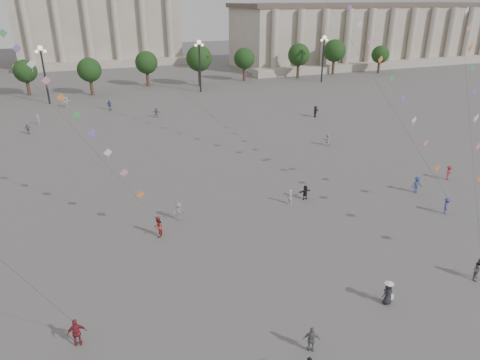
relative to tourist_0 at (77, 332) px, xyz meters
name	(u,v)px	position (x,y,z in m)	size (l,w,h in m)	color
ground	(299,319)	(12.93, -2.88, -0.91)	(360.00, 360.00, 0.00)	#5C5956
hall_east	(367,34)	(87.93, 91.01, 7.51)	(84.00, 26.22, 17.20)	gray
hall_central	(96,13)	(12.93, 126.34, 13.32)	(48.30, 34.30, 35.50)	gray
tree_row	(122,65)	(12.93, 75.12, 4.48)	(137.12, 5.12, 8.00)	#392B1C
lamp_post_mid_west	(43,64)	(-2.07, 67.12, 6.44)	(2.00, 0.90, 10.65)	#262628
lamp_post_mid_east	(199,56)	(27.93, 67.12, 6.44)	(2.00, 0.90, 10.65)	#262628
lamp_post_far_east	(324,50)	(57.93, 67.12, 6.44)	(2.00, 0.90, 10.65)	#262628
person_crowd_0	(109,105)	(8.01, 57.65, -0.02)	(1.05, 0.44, 1.79)	#38447F
person_crowd_3	(305,192)	(22.00, 12.24, -0.17)	(1.38, 0.44, 1.49)	black
person_crowd_4	(67,102)	(1.00, 62.70, 0.02)	(1.74, 0.55, 1.87)	white
person_crowd_6	(179,211)	(9.23, 12.69, -0.05)	(1.11, 0.64, 1.72)	slate
person_crowd_7	(328,140)	(33.34, 25.91, -0.13)	(1.45, 0.46, 1.56)	beige
person_crowd_8	(449,173)	(39.23, 10.70, -0.10)	(1.05, 0.60, 1.63)	maroon
person_crowd_9	(315,111)	(39.73, 39.69, 0.03)	(1.76, 0.56, 1.89)	black
person_crowd_10	(38,120)	(-3.50, 51.79, -0.07)	(0.61, 0.40, 1.68)	#B9B8B5
person_crowd_12	(156,113)	(14.79, 49.64, -0.15)	(1.41, 0.45, 1.52)	slate
person_crowd_13	(290,197)	(20.12, 11.87, -0.16)	(0.55, 0.36, 1.50)	#BAB9B5
person_crowd_14	(417,185)	(33.43, 9.31, -0.02)	(1.15, 0.66, 1.79)	navy
person_crowd_16	(28,129)	(-4.82, 46.93, -0.13)	(0.92, 0.38, 1.57)	slate
tourist_0	(77,332)	(0.00, 0.00, 0.00)	(1.07, 0.45, 1.83)	maroon
tourist_3	(312,339)	(12.29, -5.41, -0.09)	(0.96, 0.40, 1.64)	slate
kite_flyer_0	(158,227)	(6.89, 10.44, 0.01)	(0.90, 0.70, 1.84)	maroon
kite_flyer_1	(447,206)	(32.61, 4.60, -0.11)	(1.03, 0.59, 1.60)	navy
kite_flyer_2	(479,269)	(26.80, -3.97, -0.06)	(0.83, 0.65, 1.71)	#5D5D62
hat_person	(388,293)	(19.04, -3.68, -0.06)	(0.83, 0.60, 1.69)	black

